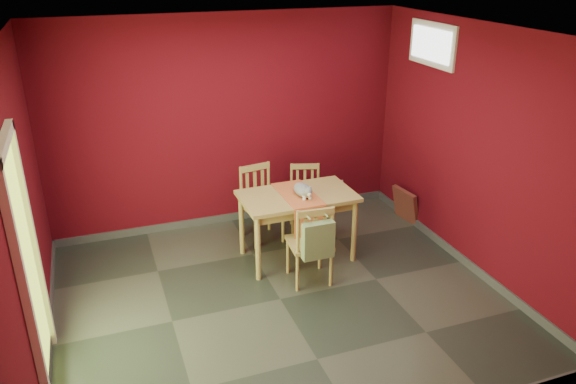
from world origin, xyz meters
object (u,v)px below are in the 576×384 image
object	(u,v)px
chair_far_left	(261,203)
picture_frame	(405,205)
chair_far_right	(305,198)
cat	(303,188)
dining_table	(297,202)
chair_near	(311,242)
tote_bag	(318,240)

from	to	relation	value
chair_far_left	picture_frame	xyz separation A→B (m)	(1.96, -0.19, -0.26)
chair_far_right	cat	bearing A→B (deg)	-114.32
dining_table	chair_near	xyz separation A→B (m)	(-0.06, -0.55, -0.23)
picture_frame	chair_far_left	bearing A→B (deg)	174.45
cat	chair_near	bearing A→B (deg)	-108.02
dining_table	chair_far_left	distance (m)	0.70
dining_table	chair_far_right	world-z (taller)	chair_far_right
chair_near	picture_frame	xyz separation A→B (m)	(1.76, 0.97, -0.26)
chair_far_right	chair_near	size ratio (longest dim) A/B	0.91
tote_bag	dining_table	bearing A→B (deg)	84.93
chair_far_right	chair_far_left	bearing A→B (deg)	-175.41
chair_far_right	cat	xyz separation A→B (m)	(-0.32, -0.70, 0.46)
chair_near	picture_frame	size ratio (longest dim) A/B	2.03
chair_far_right	cat	world-z (taller)	cat
chair_near	tote_bag	size ratio (longest dim) A/B	2.01
cat	picture_frame	size ratio (longest dim) A/B	0.80
chair_near	cat	distance (m)	0.67
picture_frame	chair_near	bearing A→B (deg)	-151.25
chair_far_right	dining_table	bearing A→B (deg)	-118.80
chair_far_left	tote_bag	bearing A→B (deg)	-82.31
dining_table	chair_far_left	bearing A→B (deg)	112.85
dining_table	chair_far_left	world-z (taller)	chair_far_left
chair_far_left	chair_far_right	world-z (taller)	chair_far_left
chair_far_right	tote_bag	size ratio (longest dim) A/B	1.83
tote_bag	chair_near	bearing A→B (deg)	87.15
dining_table	chair_far_right	xyz separation A→B (m)	(0.36, 0.66, -0.27)
cat	chair_far_left	bearing A→B (deg)	107.99
cat	picture_frame	distance (m)	1.85
picture_frame	cat	bearing A→B (deg)	-164.53
picture_frame	chair_far_right	bearing A→B (deg)	169.89
chair_far_right	tote_bag	world-z (taller)	tote_bag
chair_near	tote_bag	world-z (taller)	chair_near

